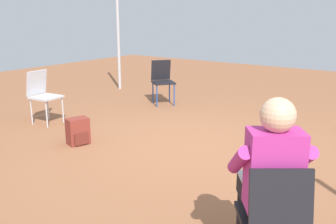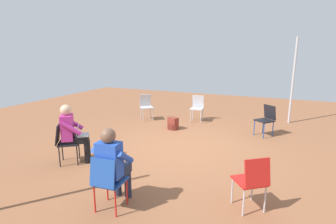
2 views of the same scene
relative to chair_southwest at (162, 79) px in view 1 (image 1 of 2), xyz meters
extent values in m
plane|color=brown|center=(1.84, 1.85, -0.50)|extent=(16.67, 16.67, 0.00)
cube|color=black|center=(0.05, 0.06, -0.06)|extent=(0.56, 0.56, 0.03)
cylinder|color=#1E4799|center=(0.02, 0.30, -0.29)|extent=(0.02, 0.02, 0.42)
cylinder|color=#1E4799|center=(0.29, 0.08, -0.29)|extent=(0.02, 0.02, 0.42)
cylinder|color=#1E4799|center=(-0.19, 0.03, -0.29)|extent=(0.02, 0.02, 0.42)
cylinder|color=#1E4799|center=(0.07, -0.18, -0.29)|extent=(0.02, 0.02, 0.42)
cube|color=black|center=(-0.07, -0.09, 0.15)|extent=(0.35, 0.31, 0.40)
cube|color=#B7B7BC|center=(2.19, -0.68, -0.06)|extent=(0.44, 0.44, 0.03)
cylinder|color=#B7B7BC|center=(2.00, -0.53, -0.29)|extent=(0.02, 0.02, 0.42)
cylinder|color=#B7B7BC|center=(2.34, -0.49, -0.29)|extent=(0.02, 0.02, 0.42)
cylinder|color=#B7B7BC|center=(2.04, -0.86, -0.29)|extent=(0.02, 0.02, 0.42)
cylinder|color=#B7B7BC|center=(2.38, -0.83, -0.29)|extent=(0.02, 0.02, 0.42)
cube|color=#B7B7BC|center=(2.21, -0.87, 0.15)|extent=(0.39, 0.13, 0.40)
cube|color=black|center=(3.61, 3.56, -0.06)|extent=(0.56, 0.56, 0.03)
cube|color=black|center=(3.76, 3.67, 0.15)|extent=(0.30, 0.36, 0.40)
cylinder|color=black|center=(3.37, 3.28, -0.27)|extent=(0.11, 0.11, 0.45)
cylinder|color=black|center=(3.27, 3.42, -0.27)|extent=(0.11, 0.11, 0.45)
cube|color=black|center=(3.46, 3.45, 0.01)|extent=(0.52, 0.49, 0.14)
cube|color=#B22D84|center=(3.61, 3.56, 0.27)|extent=(0.38, 0.40, 0.52)
sphere|color=#DBAD89|center=(3.61, 3.56, 0.63)|extent=(0.22, 0.22, 0.22)
cylinder|color=#B22D84|center=(3.65, 3.34, 0.30)|extent=(0.37, 0.31, 0.31)
cylinder|color=#B22D84|center=(3.41, 3.66, 0.30)|extent=(0.37, 0.31, 0.31)
cube|color=#9EA0A5|center=(3.37, 3.38, 0.09)|extent=(0.35, 0.37, 0.02)
cube|color=#B2D1F2|center=(3.46, 3.45, 0.20)|extent=(0.22, 0.27, 0.20)
cube|color=maroon|center=(2.56, 0.47, -0.32)|extent=(0.33, 0.28, 0.36)
cube|color=maroon|center=(2.56, 0.47, -0.40)|extent=(0.26, 0.30, 0.16)
cylinder|color=#B2B2B7|center=(-0.62, -1.72, 0.86)|extent=(0.07, 0.07, 2.71)
camera|label=1|loc=(5.77, 4.30, 1.23)|focal=40.00mm
camera|label=2|loc=(-0.31, 7.42, 1.78)|focal=28.00mm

